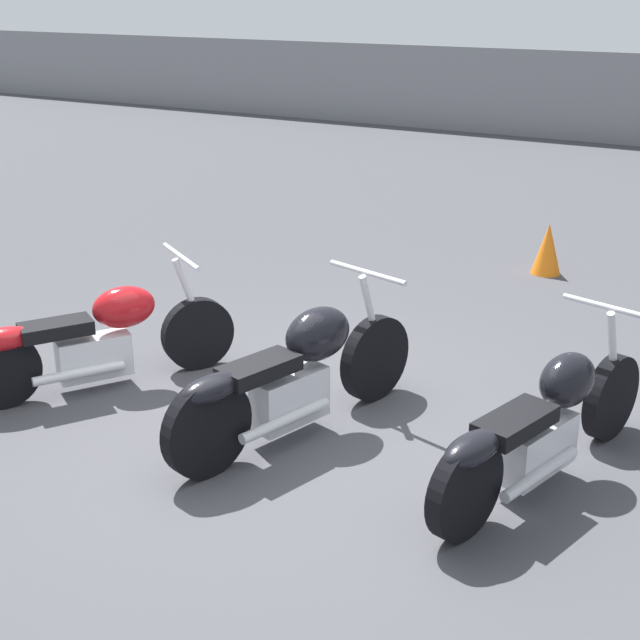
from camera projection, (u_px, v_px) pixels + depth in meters
ground_plane at (278, 437)px, 5.87m from camera, size 60.00×60.00×0.00m
motorcycle_slot_0 at (96, 339)px, 6.45m from camera, size 1.21×1.79×0.93m
motorcycle_slot_1 at (295, 374)px, 5.75m from camera, size 0.82×2.09×0.99m
motorcycle_slot_2 at (542, 426)px, 5.17m from camera, size 0.85×2.12×0.94m
traffic_cone_near at (547, 249)px, 9.10m from camera, size 0.30×0.30×0.53m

